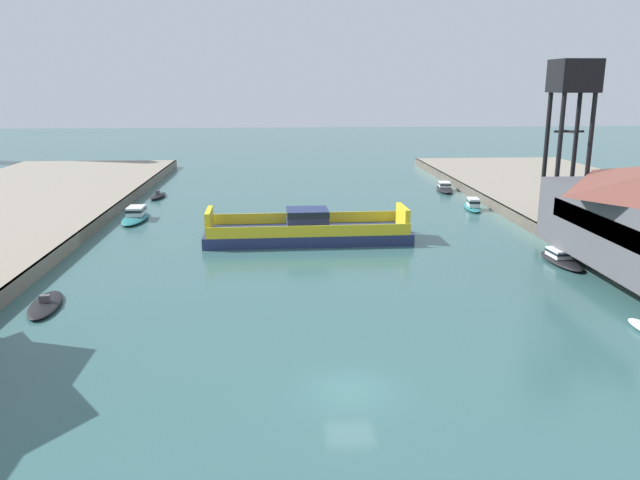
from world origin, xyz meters
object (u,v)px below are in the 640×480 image
at_px(moored_boat_mid_left, 445,188).
at_px(crane_tower, 573,92).
at_px(moored_boat_near_left, 136,215).
at_px(moored_boat_upstream_a, 45,304).
at_px(moored_boat_near_right, 158,196).
at_px(chain_ferry, 307,231).
at_px(moored_boat_far_left, 560,258).
at_px(moored_boat_mid_right, 473,205).

height_order(moored_boat_mid_left, crane_tower, crane_tower).
relative_size(moored_boat_near_left, moored_boat_upstream_a, 1.27).
xyz_separation_m(moored_boat_near_left, moored_boat_near_right, (-0.15, 14.29, -0.27)).
xyz_separation_m(chain_ferry, moored_boat_upstream_a, (-19.23, -18.00, -0.79)).
bearing_deg(moored_boat_near_left, chain_ferry, -29.36).
relative_size(moored_boat_near_right, moored_boat_upstream_a, 0.87).
bearing_deg(moored_boat_near_right, crane_tower, -30.20).
xyz_separation_m(moored_boat_upstream_a, crane_tower, (44.70, 17.00, 14.24)).
relative_size(moored_boat_near_right, moored_boat_far_left, 0.84).
height_order(moored_boat_near_right, moored_boat_mid_right, moored_boat_mid_right).
height_order(chain_ferry, crane_tower, crane_tower).
xyz_separation_m(moored_boat_far_left, moored_boat_upstream_a, (-40.89, -8.31, -0.24)).
bearing_deg(moored_boat_near_right, moored_boat_mid_right, -14.69).
xyz_separation_m(chain_ferry, moored_boat_mid_right, (21.37, 14.46, -0.46)).
relative_size(chain_ferry, moored_boat_far_left, 3.17).
xyz_separation_m(moored_boat_near_left, moored_boat_upstream_a, (0.10, -28.87, -0.35)).
distance_m(moored_boat_near_right, moored_boat_mid_left, 41.09).
xyz_separation_m(chain_ferry, moored_boat_mid_left, (21.49, 28.32, -0.54)).
bearing_deg(moored_boat_mid_right, chain_ferry, -145.92).
height_order(chain_ferry, moored_boat_mid_left, chain_ferry).
height_order(chain_ferry, moored_boat_near_left, chain_ferry).
bearing_deg(moored_boat_near_right, chain_ferry, -52.26).
xyz_separation_m(chain_ferry, moored_boat_near_left, (-19.33, 10.88, -0.45)).
bearing_deg(moored_boat_near_left, moored_boat_far_left, -26.64).
bearing_deg(moored_boat_far_left, moored_boat_near_left, 153.36).
bearing_deg(moored_boat_near_right, moored_boat_far_left, -40.27).
xyz_separation_m(chain_ferry, moored_boat_near_right, (-19.48, 25.16, -0.72)).
height_order(moored_boat_mid_right, moored_boat_upstream_a, moored_boat_mid_right).
xyz_separation_m(chain_ferry, crane_tower, (25.47, -1.00, 13.45)).
height_order(chain_ferry, moored_boat_far_left, chain_ferry).
distance_m(moored_boat_near_left, moored_boat_upstream_a, 28.87).
bearing_deg(moored_boat_mid_right, crane_tower, -75.13).
bearing_deg(moored_boat_mid_right, moored_boat_near_right, 165.31).
relative_size(moored_boat_near_left, moored_boat_mid_left, 1.13).
relative_size(moored_boat_near_left, moored_boat_far_left, 1.23).
relative_size(chain_ferry, crane_tower, 1.26).
distance_m(moored_boat_far_left, moored_boat_upstream_a, 41.72).
height_order(moored_boat_near_right, moored_boat_upstream_a, moored_boat_near_right).
bearing_deg(crane_tower, chain_ferry, 177.76).
distance_m(moored_boat_near_left, crane_tower, 48.39).
height_order(moored_boat_mid_left, moored_boat_mid_right, moored_boat_mid_right).
xyz_separation_m(moored_boat_mid_right, moored_boat_far_left, (0.28, -24.14, -0.10)).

